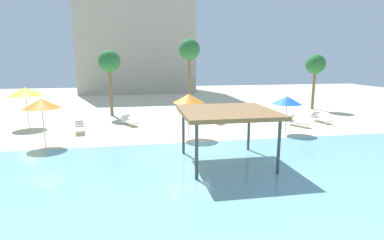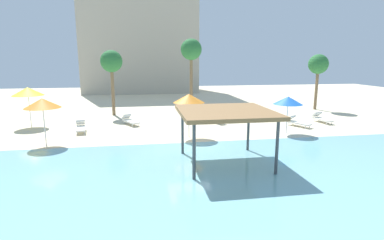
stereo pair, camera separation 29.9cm
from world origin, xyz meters
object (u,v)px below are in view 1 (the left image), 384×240
object	(u,v)px
shade_pavilion	(227,113)
palm_tree_0	(315,65)
beach_umbrella_blue_3	(287,100)
beach_umbrella_orange_1	(41,104)
beach_umbrella_yellow_0	(25,92)
lounge_chair_4	(319,118)
palm_tree_1	(109,63)
lounge_chair_2	(129,121)
beach_umbrella_orange_5	(189,98)
lounge_chair_1	(296,121)
palm_tree_2	(189,51)
lounge_chair_0	(79,127)
lounge_chair_3	(213,118)

from	to	relation	value
shade_pavilion	palm_tree_0	distance (m)	19.36
beach_umbrella_blue_3	beach_umbrella_orange_1	bearing A→B (deg)	-178.62
palm_tree_0	beach_umbrella_yellow_0	bearing A→B (deg)	-171.63
lounge_chair_4	palm_tree_1	xyz separation A→B (m)	(-16.51, 5.90, 4.29)
lounge_chair_2	palm_tree_1	xyz separation A→B (m)	(-1.56, 4.34, 4.29)
beach_umbrella_yellow_0	beach_umbrella_orange_5	distance (m)	12.26
beach_umbrella_blue_3	palm_tree_1	world-z (taller)	palm_tree_1
palm_tree_0	lounge_chair_1	bearing A→B (deg)	-128.92
palm_tree_2	beach_umbrella_yellow_0	bearing A→B (deg)	-163.69
beach_umbrella_blue_3	palm_tree_2	bearing A→B (deg)	119.83
shade_pavilion	beach_umbrella_orange_1	size ratio (longest dim) A/B	1.57
beach_umbrella_orange_5	lounge_chair_4	bearing A→B (deg)	14.52
beach_umbrella_orange_1	lounge_chair_1	world-z (taller)	beach_umbrella_orange_1
beach_umbrella_yellow_0	palm_tree_0	size ratio (longest dim) A/B	0.54
lounge_chair_1	lounge_chair_4	size ratio (longest dim) A/B	1.00
palm_tree_1	palm_tree_2	distance (m)	7.08
beach_umbrella_blue_3	palm_tree_1	distance (m)	15.17
beach_umbrella_orange_5	lounge_chair_1	xyz separation A→B (m)	(8.47, 1.86, -2.16)
beach_umbrella_orange_1	lounge_chair_1	xyz separation A→B (m)	(17.00, 2.30, -2.12)
palm_tree_0	palm_tree_1	size ratio (longest dim) A/B	0.95
shade_pavilion	lounge_chair_2	xyz separation A→B (m)	(-4.80, 9.73, -2.10)
beach_umbrella_orange_1	palm_tree_1	xyz separation A→B (m)	(3.09, 9.20, 2.17)
lounge_chair_0	lounge_chair_1	world-z (taller)	same
lounge_chair_2	lounge_chair_1	bearing A→B (deg)	50.19
beach_umbrella_yellow_0	lounge_chair_2	xyz separation A→B (m)	(7.27, -0.65, -2.27)
beach_umbrella_orange_5	lounge_chair_2	world-z (taller)	beach_umbrella_orange_5
beach_umbrella_blue_3	lounge_chair_3	bearing A→B (deg)	133.25
beach_umbrella_orange_5	lounge_chair_4	xyz separation A→B (m)	(11.07, 2.87, -2.16)
shade_pavilion	beach_umbrella_orange_5	world-z (taller)	beach_umbrella_orange_5
lounge_chair_1	palm_tree_1	xyz separation A→B (m)	(-13.92, 6.91, 4.29)
beach_umbrella_orange_5	lounge_chair_4	distance (m)	11.63
lounge_chair_2	lounge_chair_4	size ratio (longest dim) A/B	1.00
beach_umbrella_yellow_0	lounge_chair_1	bearing A→B (deg)	-9.30
beach_umbrella_orange_5	lounge_chair_2	bearing A→B (deg)	131.32
beach_umbrella_blue_3	lounge_chair_3	size ratio (longest dim) A/B	1.26
lounge_chair_2	lounge_chair_4	world-z (taller)	same
beach_umbrella_orange_1	palm_tree_2	bearing A→B (deg)	42.43
palm_tree_0	lounge_chair_4	bearing A→B (deg)	-116.81
palm_tree_1	beach_umbrella_yellow_0	bearing A→B (deg)	-147.09
lounge_chair_1	lounge_chair_4	bearing A→B (deg)	84.81
shade_pavilion	palm_tree_1	xyz separation A→B (m)	(-6.36, 14.07, 2.18)
beach_umbrella_orange_1	palm_tree_1	world-z (taller)	palm_tree_1
lounge_chair_4	palm_tree_1	distance (m)	18.05
shade_pavilion	beach_umbrella_yellow_0	world-z (taller)	beach_umbrella_yellow_0
palm_tree_1	beach_umbrella_orange_5	bearing A→B (deg)	-58.14
shade_pavilion	palm_tree_1	size ratio (longest dim) A/B	0.75
lounge_chair_2	palm_tree_2	world-z (taller)	palm_tree_2
beach_umbrella_orange_1	lounge_chair_4	size ratio (longest dim) A/B	1.39
beach_umbrella_yellow_0	lounge_chair_1	world-z (taller)	beach_umbrella_yellow_0
lounge_chair_3	palm_tree_1	world-z (taller)	palm_tree_1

